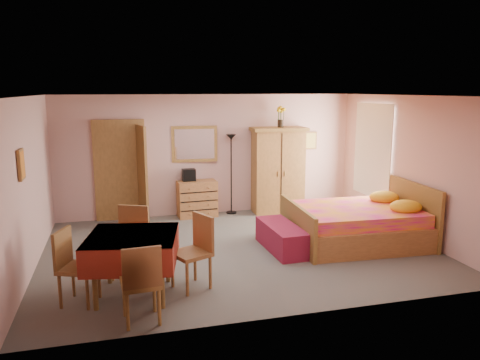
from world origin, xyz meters
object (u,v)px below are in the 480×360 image
object	(u,v)px
chest_of_drawers	(197,199)
chair_south	(141,282)
chair_west	(79,267)
floor_lamp	(231,174)
chair_north	(129,243)
stereo	(189,175)
bench	(281,237)
dining_table	(133,265)
wardrobe	(278,170)
wall_mirror	(194,144)
bed	(356,214)
chair_east	(191,253)
sunflower_vase	(281,117)

from	to	relation	value
chest_of_drawers	chair_south	world-z (taller)	chair_south
chest_of_drawers	chair_west	bearing A→B (deg)	-123.28
floor_lamp	chair_west	distance (m)	4.83
chest_of_drawers	chair_north	size ratio (longest dim) A/B	0.81
chair_north	stereo	bearing A→B (deg)	-89.03
bench	dining_table	distance (m)	2.78
wardrobe	chest_of_drawers	bearing A→B (deg)	-179.61
wall_mirror	floor_lamp	xyz separation A→B (m)	(0.78, -0.13, -0.67)
chest_of_drawers	chair_south	distance (m)	4.65
bed	dining_table	world-z (taller)	bed
chair_south	chair_west	world-z (taller)	chair_south
chair_north	bench	bearing A→B (deg)	-143.49
chest_of_drawers	chair_west	xyz separation A→B (m)	(-2.17, -3.73, 0.10)
chair_south	chest_of_drawers	bearing A→B (deg)	67.80
chair_north	floor_lamp	bearing A→B (deg)	-101.77
bed	chair_south	world-z (taller)	bed
dining_table	chair_west	bearing A→B (deg)	-174.28
wall_mirror	floor_lamp	world-z (taller)	wall_mirror
bench	chair_north	distance (m)	2.61
wardrobe	chair_west	xyz separation A→B (m)	(-3.97, -3.66, -0.46)
stereo	chair_south	bearing A→B (deg)	-105.87
chair_east	floor_lamp	bearing A→B (deg)	-46.04
chair_south	bed	bearing A→B (deg)	22.75
stereo	bench	world-z (taller)	stereo
chair_east	wardrobe	bearing A→B (deg)	-59.38
stereo	wall_mirror	bearing A→B (deg)	43.75
chair_east	stereo	bearing A→B (deg)	-32.69
chair_east	chair_west	bearing A→B (deg)	69.55
wall_mirror	stereo	xyz separation A→B (m)	(-0.16, -0.15, -0.64)
floor_lamp	dining_table	xyz separation A→B (m)	(-2.26, -3.74, -0.46)
floor_lamp	bed	bearing A→B (deg)	-56.87
sunflower_vase	chair_south	distance (m)	5.71
bench	bed	bearing A→B (deg)	1.29
wardrobe	chair_west	size ratio (longest dim) A/B	1.94
sunflower_vase	chair_south	xyz separation A→B (m)	(-3.29, -4.38, -1.63)
wardrobe	chair_north	world-z (taller)	wardrobe
wardrobe	bed	xyz separation A→B (m)	(0.62, -2.39, -0.41)
chair_west	bench	bearing A→B (deg)	132.92
dining_table	chair_east	xyz separation A→B (m)	(0.77, 0.03, 0.09)
wall_mirror	chair_south	bearing A→B (deg)	-103.46
sunflower_vase	bench	xyz separation A→B (m)	(-0.83, -2.44, -1.90)
floor_lamp	chair_north	bearing A→B (deg)	-126.67
chest_of_drawers	wall_mirror	world-z (taller)	wall_mirror
wall_mirror	chair_east	distance (m)	4.05
chair_north	chair_south	bearing A→B (deg)	118.44
wardrobe	bed	distance (m)	2.50
sunflower_vase	chest_of_drawers	bearing A→B (deg)	178.58
wall_mirror	chair_north	size ratio (longest dim) A/B	0.96
bed	wardrobe	bearing A→B (deg)	107.68
floor_lamp	chair_east	distance (m)	4.02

